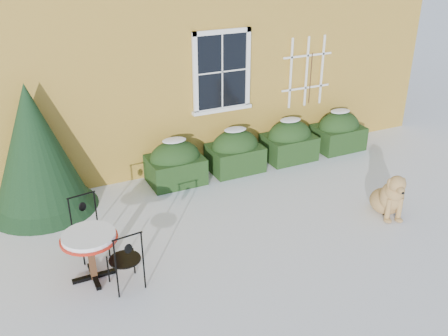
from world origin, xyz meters
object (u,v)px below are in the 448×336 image
patio_chair_far (88,226)px  evergreen_shrub (37,161)px  patio_chair_near (126,259)px  dog (390,197)px  bistro_table (89,242)px

patio_chair_far → evergreen_shrub: bearing=95.9°
patio_chair_near → patio_chair_far: bearing=-80.2°
patio_chair_near → evergreen_shrub: bearing=-80.9°
evergreen_shrub → dog: bearing=-28.2°
bistro_table → dog: size_ratio=0.86×
evergreen_shrub → patio_chair_far: 1.87m
patio_chair_far → dog: bearing=-21.0°
patio_chair_near → dog: (4.60, -0.07, -0.12)m
evergreen_shrub → bistro_table: evergreen_shrub is taller
patio_chair_far → dog: size_ratio=1.03×
bistro_table → patio_chair_far: (0.10, 0.63, -0.14)m
evergreen_shrub → dog: 6.08m
bistro_table → patio_chair_far: bearing=80.8°
bistro_table → patio_chair_near: patio_chair_near is taller
bistro_table → dog: bearing=-5.3°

